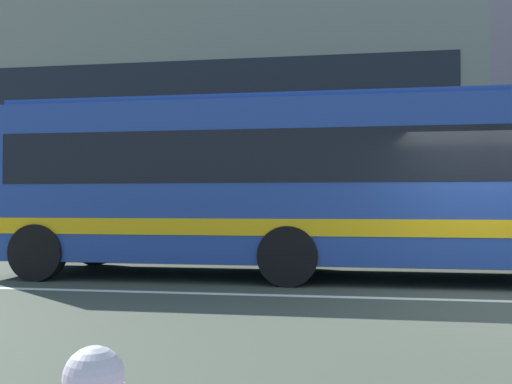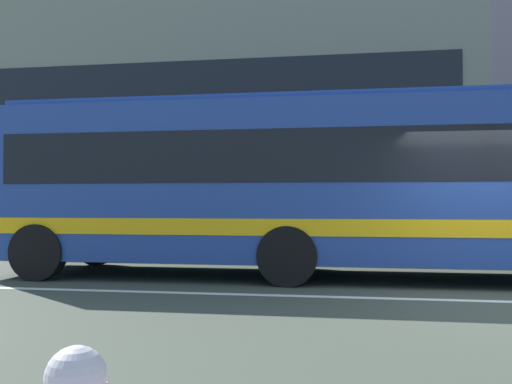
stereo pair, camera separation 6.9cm
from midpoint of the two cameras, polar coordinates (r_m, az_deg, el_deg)
The scene contains 5 objects.
ground_plane at distance 8.39m, azimuth 24.93°, elevation -10.50°, with size 160.00×160.00×0.00m, color #40463A.
lane_centre_line at distance 8.39m, azimuth 24.93°, elevation -10.48°, with size 60.00×0.16×0.01m, color silver.
hedge_row_far at distance 13.46m, azimuth 2.71°, elevation -5.14°, with size 17.34×1.10×0.87m, color #1A4F28.
apartment_block_left at distance 24.93m, azimuth -6.64°, elevation 6.55°, with size 22.77×11.13×9.40m.
transit_bus at distance 10.03m, azimuth 8.23°, elevation 1.23°, with size 12.47×2.70×3.25m.
Camera 1 is at (-2.35, -7.95, 1.39)m, focal length 37.68 mm.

